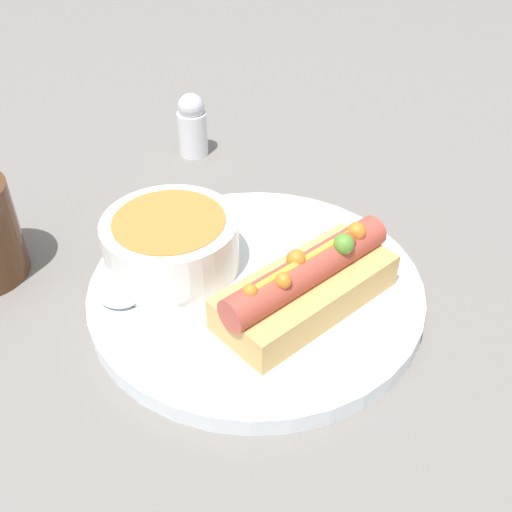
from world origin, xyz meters
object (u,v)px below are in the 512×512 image
at_px(spoon, 148,304).
at_px(salt_shaker, 192,125).
at_px(soup_bowl, 171,241).
at_px(hot_dog, 304,287).

height_order(spoon, salt_shaker, salt_shaker).
distance_m(soup_bowl, salt_shaker, 0.22).
distance_m(hot_dog, spoon, 0.12).
bearing_deg(salt_shaker, soup_bowl, -144.30).
bearing_deg(soup_bowl, spoon, -159.13).
bearing_deg(spoon, salt_shaker, -75.18).
xyz_separation_m(soup_bowl, salt_shaker, (0.18, 0.13, -0.01)).
relative_size(spoon, salt_shaker, 2.24).
relative_size(hot_dog, salt_shaker, 2.18).
height_order(hot_dog, salt_shaker, same).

